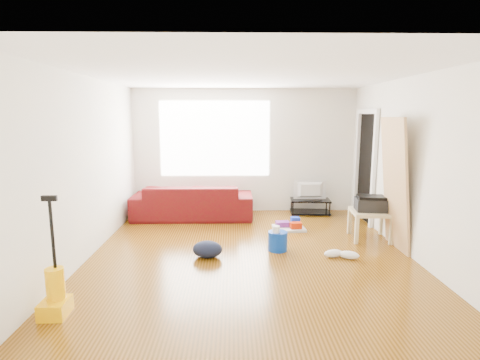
{
  "coord_description": "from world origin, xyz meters",
  "views": [
    {
      "loc": [
        -0.24,
        -5.12,
        1.95
      ],
      "look_at": [
        -0.13,
        0.6,
        0.97
      ],
      "focal_mm": 28.0,
      "sensor_mm": 36.0,
      "label": 1
    }
  ],
  "objects_px": {
    "bucket": "(278,250)",
    "tv_stand": "(310,206)",
    "cleaning_tray": "(290,226)",
    "vacuum": "(55,294)",
    "sofa": "(193,218)",
    "backpack": "(208,257)",
    "side_table": "(370,215)"
  },
  "relations": [
    {
      "from": "bucket",
      "to": "tv_stand",
      "type": "bearing_deg",
      "value": 66.57
    },
    {
      "from": "cleaning_tray",
      "to": "vacuum",
      "type": "distance_m",
      "value": 3.93
    },
    {
      "from": "vacuum",
      "to": "sofa",
      "type": "bearing_deg",
      "value": 73.43
    },
    {
      "from": "tv_stand",
      "to": "backpack",
      "type": "bearing_deg",
      "value": -124.7
    },
    {
      "from": "cleaning_tray",
      "to": "vacuum",
      "type": "xyz_separation_m",
      "value": [
        -2.75,
        -2.8,
        0.16
      ]
    },
    {
      "from": "backpack",
      "to": "cleaning_tray",
      "type": "bearing_deg",
      "value": 54.94
    },
    {
      "from": "side_table",
      "to": "tv_stand",
      "type": "bearing_deg",
      "value": 111.33
    },
    {
      "from": "sofa",
      "to": "bucket",
      "type": "distance_m",
      "value": 2.32
    },
    {
      "from": "sofa",
      "to": "tv_stand",
      "type": "distance_m",
      "value": 2.36
    },
    {
      "from": "tv_stand",
      "to": "vacuum",
      "type": "distance_m",
      "value": 5.09
    },
    {
      "from": "tv_stand",
      "to": "vacuum",
      "type": "height_order",
      "value": "vacuum"
    },
    {
      "from": "cleaning_tray",
      "to": "tv_stand",
      "type": "bearing_deg",
      "value": 61.56
    },
    {
      "from": "bucket",
      "to": "backpack",
      "type": "xyz_separation_m",
      "value": [
        -1.02,
        -0.26,
        0.0
      ]
    },
    {
      "from": "side_table",
      "to": "vacuum",
      "type": "relative_size",
      "value": 0.52
    },
    {
      "from": "vacuum",
      "to": "side_table",
      "type": "bearing_deg",
      "value": 28.58
    },
    {
      "from": "bucket",
      "to": "backpack",
      "type": "relative_size",
      "value": 0.67
    },
    {
      "from": "vacuum",
      "to": "tv_stand",
      "type": "bearing_deg",
      "value": 48.09
    },
    {
      "from": "side_table",
      "to": "backpack",
      "type": "relative_size",
      "value": 1.49
    },
    {
      "from": "tv_stand",
      "to": "cleaning_tray",
      "type": "distance_m",
      "value": 1.2
    },
    {
      "from": "side_table",
      "to": "bucket",
      "type": "distance_m",
      "value": 1.66
    },
    {
      "from": "backpack",
      "to": "vacuum",
      "type": "height_order",
      "value": "vacuum"
    },
    {
      "from": "tv_stand",
      "to": "backpack",
      "type": "relative_size",
      "value": 1.95
    },
    {
      "from": "bucket",
      "to": "cleaning_tray",
      "type": "distance_m",
      "value": 1.09
    },
    {
      "from": "tv_stand",
      "to": "bucket",
      "type": "height_order",
      "value": "tv_stand"
    },
    {
      "from": "sofa",
      "to": "vacuum",
      "type": "relative_size",
      "value": 1.9
    },
    {
      "from": "tv_stand",
      "to": "sofa",
      "type": "bearing_deg",
      "value": -168.81
    },
    {
      "from": "vacuum",
      "to": "cleaning_tray",
      "type": "bearing_deg",
      "value": 44.35
    },
    {
      "from": "vacuum",
      "to": "bucket",
      "type": "bearing_deg",
      "value": 34.97
    },
    {
      "from": "bucket",
      "to": "cleaning_tray",
      "type": "bearing_deg",
      "value": 72.09
    },
    {
      "from": "cleaning_tray",
      "to": "backpack",
      "type": "height_order",
      "value": "cleaning_tray"
    },
    {
      "from": "side_table",
      "to": "cleaning_tray",
      "type": "distance_m",
      "value": 1.36
    },
    {
      "from": "sofa",
      "to": "vacuum",
      "type": "height_order",
      "value": "vacuum"
    }
  ]
}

